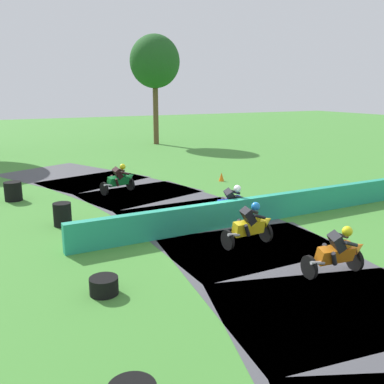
{
  "coord_description": "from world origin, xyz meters",
  "views": [
    {
      "loc": [
        -6.95,
        -11.9,
        4.58
      ],
      "look_at": [
        -0.08,
        1.7,
        0.9
      ],
      "focal_mm": 39.99,
      "sensor_mm": 36.0,
      "label": 1
    }
  ],
  "objects_px": {
    "motorcycle_trailing_blue": "(233,203)",
    "tire_stack_mid_a": "(104,286)",
    "motorcycle_lead_orange": "(339,251)",
    "motorcycle_chase_yellow": "(251,225)",
    "tire_stack_far": "(13,191)",
    "traffic_cone": "(221,177)",
    "motorcycle_fourth_green": "(120,179)",
    "tire_stack_mid_b": "(62,214)"
  },
  "relations": [
    {
      "from": "motorcycle_trailing_blue",
      "to": "tire_stack_mid_a",
      "type": "distance_m",
      "value": 6.63
    },
    {
      "from": "motorcycle_lead_orange",
      "to": "motorcycle_trailing_blue",
      "type": "xyz_separation_m",
      "value": [
        0.11,
        5.13,
        -0.01
      ]
    },
    {
      "from": "motorcycle_chase_yellow",
      "to": "motorcycle_trailing_blue",
      "type": "xyz_separation_m",
      "value": [
        0.88,
        2.41,
        -0.02
      ]
    },
    {
      "from": "tire_stack_far",
      "to": "traffic_cone",
      "type": "height_order",
      "value": "tire_stack_far"
    },
    {
      "from": "motorcycle_chase_yellow",
      "to": "motorcycle_fourth_green",
      "type": "height_order",
      "value": "motorcycle_chase_yellow"
    },
    {
      "from": "motorcycle_lead_orange",
      "to": "motorcycle_trailing_blue",
      "type": "height_order",
      "value": "motorcycle_lead_orange"
    },
    {
      "from": "motorcycle_chase_yellow",
      "to": "tire_stack_mid_a",
      "type": "height_order",
      "value": "motorcycle_chase_yellow"
    },
    {
      "from": "motorcycle_chase_yellow",
      "to": "tire_stack_mid_a",
      "type": "xyz_separation_m",
      "value": [
        -4.76,
        -1.06,
        -0.45
      ]
    },
    {
      "from": "motorcycle_fourth_green",
      "to": "tire_stack_mid_b",
      "type": "distance_m",
      "value": 4.93
    },
    {
      "from": "motorcycle_trailing_blue",
      "to": "motorcycle_fourth_green",
      "type": "height_order",
      "value": "motorcycle_fourth_green"
    },
    {
      "from": "motorcycle_lead_orange",
      "to": "tire_stack_mid_b",
      "type": "distance_m",
      "value": 9.06
    },
    {
      "from": "tire_stack_far",
      "to": "traffic_cone",
      "type": "xyz_separation_m",
      "value": [
        9.82,
        -0.57,
        -0.18
      ]
    },
    {
      "from": "motorcycle_chase_yellow",
      "to": "motorcycle_fourth_green",
      "type": "relative_size",
      "value": 0.97
    },
    {
      "from": "motorcycle_trailing_blue",
      "to": "tire_stack_far",
      "type": "distance_m",
      "value": 9.4
    },
    {
      "from": "motorcycle_chase_yellow",
      "to": "tire_stack_mid_a",
      "type": "bearing_deg",
      "value": -167.44
    },
    {
      "from": "tire_stack_mid_a",
      "to": "tire_stack_mid_b",
      "type": "height_order",
      "value": "tire_stack_mid_b"
    },
    {
      "from": "motorcycle_fourth_green",
      "to": "tire_stack_far",
      "type": "distance_m",
      "value": 4.49
    },
    {
      "from": "motorcycle_chase_yellow",
      "to": "traffic_cone",
      "type": "distance_m",
      "value": 9.29
    },
    {
      "from": "motorcycle_lead_orange",
      "to": "tire_stack_mid_b",
      "type": "xyz_separation_m",
      "value": [
        -5.41,
        7.26,
        -0.24
      ]
    },
    {
      "from": "motorcycle_trailing_blue",
      "to": "motorcycle_fourth_green",
      "type": "distance_m",
      "value": 6.29
    },
    {
      "from": "motorcycle_trailing_blue",
      "to": "motorcycle_chase_yellow",
      "type": "bearing_deg",
      "value": -110.01
    },
    {
      "from": "tire_stack_mid_b",
      "to": "tire_stack_far",
      "type": "height_order",
      "value": "same"
    },
    {
      "from": "motorcycle_lead_orange",
      "to": "tire_stack_mid_a",
      "type": "height_order",
      "value": "motorcycle_lead_orange"
    },
    {
      "from": "motorcycle_trailing_blue",
      "to": "motorcycle_fourth_green",
      "type": "xyz_separation_m",
      "value": [
        -2.31,
        5.85,
        0.01
      ]
    },
    {
      "from": "motorcycle_trailing_blue",
      "to": "tire_stack_mid_b",
      "type": "relative_size",
      "value": 2.11
    },
    {
      "from": "motorcycle_chase_yellow",
      "to": "traffic_cone",
      "type": "height_order",
      "value": "motorcycle_chase_yellow"
    },
    {
      "from": "motorcycle_chase_yellow",
      "to": "tire_stack_mid_b",
      "type": "height_order",
      "value": "motorcycle_chase_yellow"
    },
    {
      "from": "motorcycle_chase_yellow",
      "to": "tire_stack_far",
      "type": "bearing_deg",
      "value": 123.18
    },
    {
      "from": "motorcycle_chase_yellow",
      "to": "tire_stack_mid_a",
      "type": "relative_size",
      "value": 2.54
    },
    {
      "from": "motorcycle_lead_orange",
      "to": "motorcycle_chase_yellow",
      "type": "distance_m",
      "value": 2.82
    },
    {
      "from": "tire_stack_mid_b",
      "to": "motorcycle_chase_yellow",
      "type": "bearing_deg",
      "value": -44.34
    },
    {
      "from": "motorcycle_lead_orange",
      "to": "tire_stack_mid_a",
      "type": "bearing_deg",
      "value": 163.27
    },
    {
      "from": "motorcycle_lead_orange",
      "to": "motorcycle_fourth_green",
      "type": "xyz_separation_m",
      "value": [
        -2.19,
        10.99,
        0.0
      ]
    },
    {
      "from": "tire_stack_mid_b",
      "to": "traffic_cone",
      "type": "distance_m",
      "value": 9.43
    },
    {
      "from": "motorcycle_chase_yellow",
      "to": "motorcycle_trailing_blue",
      "type": "relative_size",
      "value": 0.99
    },
    {
      "from": "tire_stack_far",
      "to": "motorcycle_fourth_green",
      "type": "bearing_deg",
      "value": -8.9
    },
    {
      "from": "motorcycle_lead_orange",
      "to": "tire_stack_far",
      "type": "xyz_separation_m",
      "value": [
        -6.62,
        11.68,
        -0.24
      ]
    },
    {
      "from": "motorcycle_fourth_green",
      "to": "tire_stack_mid_b",
      "type": "height_order",
      "value": "motorcycle_fourth_green"
    },
    {
      "from": "tire_stack_mid_a",
      "to": "motorcycle_fourth_green",
      "type": "bearing_deg",
      "value": 70.36
    },
    {
      "from": "motorcycle_lead_orange",
      "to": "motorcycle_chase_yellow",
      "type": "height_order",
      "value": "motorcycle_chase_yellow"
    },
    {
      "from": "motorcycle_trailing_blue",
      "to": "traffic_cone",
      "type": "distance_m",
      "value": 6.74
    },
    {
      "from": "tire_stack_mid_b",
      "to": "tire_stack_far",
      "type": "relative_size",
      "value": 1.0
    }
  ]
}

